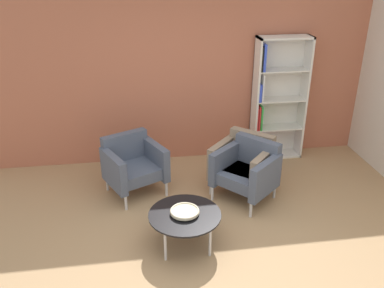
% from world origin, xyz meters
% --- Properties ---
extents(ground_plane, '(8.32, 8.32, 0.00)m').
position_xyz_m(ground_plane, '(0.00, 0.00, 0.00)').
color(ground_plane, tan).
extents(brick_back_panel, '(6.40, 0.12, 2.90)m').
position_xyz_m(brick_back_panel, '(0.00, 2.46, 1.45)').
color(brick_back_panel, '#B2664C').
rests_on(brick_back_panel, ground_plane).
extents(bookshelf_tall, '(0.80, 0.30, 1.90)m').
position_xyz_m(bookshelf_tall, '(1.38, 2.26, 0.94)').
color(bookshelf_tall, silver).
rests_on(bookshelf_tall, ground_plane).
extents(coffee_table_low, '(0.80, 0.80, 0.40)m').
position_xyz_m(coffee_table_low, '(-0.28, 0.23, 0.37)').
color(coffee_table_low, black).
rests_on(coffee_table_low, ground_plane).
extents(decorative_bowl, '(0.32, 0.32, 0.05)m').
position_xyz_m(decorative_bowl, '(-0.28, 0.23, 0.43)').
color(decorative_bowl, beige).
rests_on(decorative_bowl, coffee_table_low).
extents(armchair_near_window, '(0.92, 0.89, 0.78)m').
position_xyz_m(armchair_near_window, '(-0.82, 1.46, 0.41)').
color(armchair_near_window, '#4C566B').
rests_on(armchair_near_window, ground_plane).
extents(armchair_corner_red, '(0.94, 0.95, 0.78)m').
position_xyz_m(armchair_corner_red, '(0.66, 1.08, 0.41)').
color(armchair_corner_red, '#4C566B').
rests_on(armchair_corner_red, ground_plane).
extents(armchair_spare_guest, '(0.95, 0.95, 0.78)m').
position_xyz_m(armchair_spare_guest, '(0.66, 1.28, 0.41)').
color(armchair_spare_guest, gray).
rests_on(armchair_spare_guest, ground_plane).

